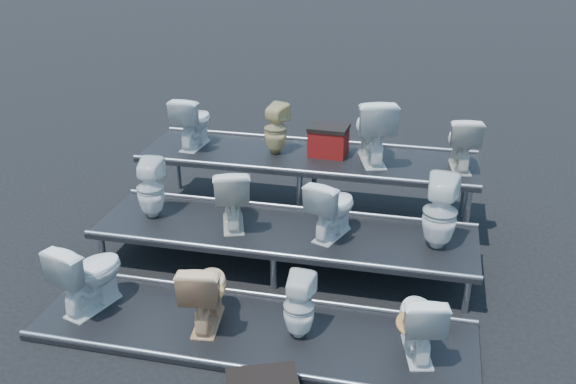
% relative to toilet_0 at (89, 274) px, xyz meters
% --- Properties ---
extents(ground, '(80.00, 80.00, 0.00)m').
position_rel_toilet_0_xyz_m(ground, '(1.66, 1.30, -0.44)').
color(ground, black).
rests_on(ground, ground).
extents(tier_front, '(4.20, 1.20, 0.06)m').
position_rel_toilet_0_xyz_m(tier_front, '(1.66, 0.00, -0.41)').
color(tier_front, black).
rests_on(tier_front, ground).
extents(tier_mid, '(4.20, 1.20, 0.46)m').
position_rel_toilet_0_xyz_m(tier_mid, '(1.66, 1.30, -0.21)').
color(tier_mid, black).
rests_on(tier_mid, ground).
extents(tier_back, '(4.20, 1.20, 0.86)m').
position_rel_toilet_0_xyz_m(tier_back, '(1.66, 2.60, -0.01)').
color(tier_back, black).
rests_on(tier_back, ground).
extents(toilet_0, '(0.62, 0.83, 0.76)m').
position_rel_toilet_0_xyz_m(toilet_0, '(0.00, 0.00, 0.00)').
color(toilet_0, white).
rests_on(toilet_0, tier_front).
extents(toilet_1, '(0.48, 0.74, 0.71)m').
position_rel_toilet_0_xyz_m(toilet_1, '(1.21, 0.00, -0.02)').
color(toilet_1, '#E5B17E').
rests_on(toilet_1, tier_front).
extents(toilet_2, '(0.31, 0.31, 0.64)m').
position_rel_toilet_0_xyz_m(toilet_2, '(2.11, 0.00, -0.06)').
color(toilet_2, white).
rests_on(toilet_2, tier_front).
extents(toilet_3, '(0.51, 0.73, 0.67)m').
position_rel_toilet_0_xyz_m(toilet_3, '(3.19, 0.00, -0.04)').
color(toilet_3, white).
rests_on(toilet_3, tier_front).
extents(toilet_4, '(0.33, 0.34, 0.69)m').
position_rel_toilet_0_xyz_m(toilet_4, '(0.10, 1.30, 0.37)').
color(toilet_4, white).
rests_on(toilet_4, tier_mid).
extents(toilet_5, '(0.60, 0.78, 0.71)m').
position_rel_toilet_0_xyz_m(toilet_5, '(1.07, 1.30, 0.38)').
color(toilet_5, silver).
rests_on(toilet_5, tier_mid).
extents(toilet_6, '(0.58, 0.74, 0.67)m').
position_rel_toilet_0_xyz_m(toilet_6, '(2.19, 1.30, 0.36)').
color(toilet_6, white).
rests_on(toilet_6, tier_mid).
extents(toilet_7, '(0.40, 0.40, 0.79)m').
position_rel_toilet_0_xyz_m(toilet_7, '(3.31, 1.30, 0.42)').
color(toilet_7, white).
rests_on(toilet_7, tier_mid).
extents(toilet_8, '(0.43, 0.69, 0.68)m').
position_rel_toilet_0_xyz_m(toilet_8, '(0.15, 2.60, 0.76)').
color(toilet_8, white).
rests_on(toilet_8, tier_back).
extents(toilet_9, '(0.37, 0.37, 0.64)m').
position_rel_toilet_0_xyz_m(toilet_9, '(1.24, 2.60, 0.74)').
color(toilet_9, '#CAB87B').
rests_on(toilet_9, tier_back).
extents(toilet_10, '(0.66, 0.90, 0.82)m').
position_rel_toilet_0_xyz_m(toilet_10, '(2.46, 2.60, 0.83)').
color(toilet_10, white).
rests_on(toilet_10, tier_back).
extents(toilet_11, '(0.45, 0.69, 0.66)m').
position_rel_toilet_0_xyz_m(toilet_11, '(3.51, 2.60, 0.75)').
color(toilet_11, silver).
rests_on(toilet_11, tier_back).
extents(red_crate, '(0.48, 0.39, 0.33)m').
position_rel_toilet_0_xyz_m(red_crate, '(1.90, 2.69, 0.59)').
color(red_crate, maroon).
rests_on(red_crate, tier_back).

